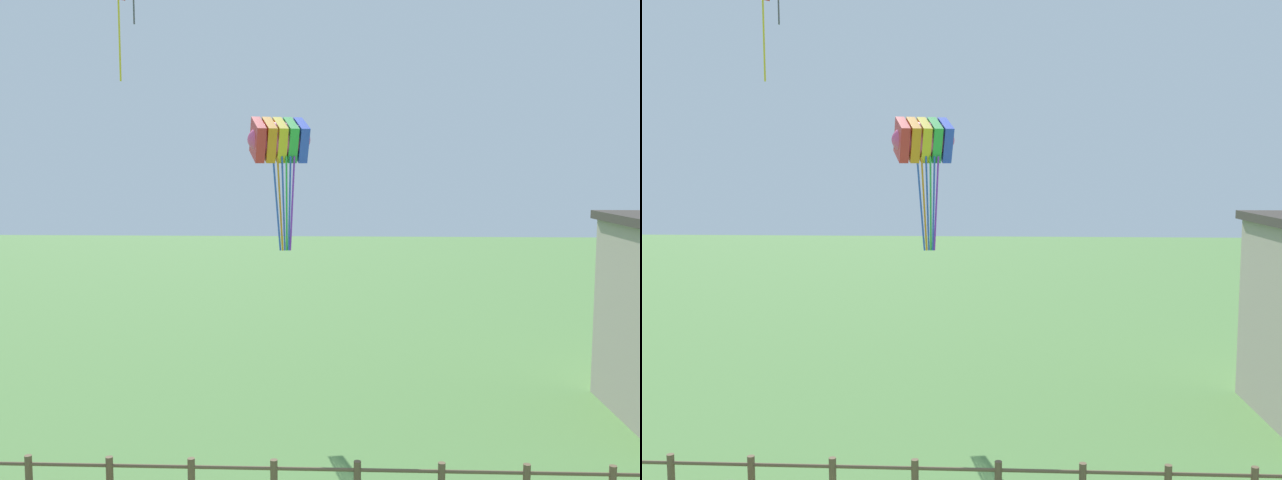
# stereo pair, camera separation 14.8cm
# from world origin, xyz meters

# --- Properties ---
(kite_rainbow_parafoil) EXTENTS (2.22, 1.87, 3.96)m
(kite_rainbow_parafoil) POSITION_xyz_m (-1.46, 14.44, 7.41)
(kite_rainbow_parafoil) COLOR #E54C8C
(kite_red_diamond) EXTENTS (0.56, 0.60, 2.97)m
(kite_red_diamond) POSITION_xyz_m (-5.71, 13.15, 11.03)
(kite_red_diamond) COLOR red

